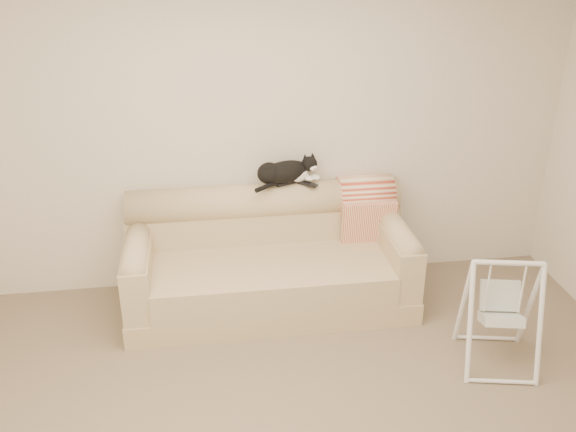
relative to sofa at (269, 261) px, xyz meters
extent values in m
cube|color=beige|center=(-0.06, 0.38, 0.95)|extent=(5.00, 0.04, 2.60)
cube|color=tan|center=(0.00, -0.09, -0.26)|extent=(2.20, 0.90, 0.18)
cube|color=tan|center=(0.00, -0.20, -0.05)|extent=(1.80, 0.68, 0.24)
cube|color=tan|center=(0.00, 0.25, 0.08)|extent=(2.20, 0.22, 0.50)
cylinder|color=tan|center=(0.00, 0.25, 0.41)|extent=(2.16, 0.28, 0.28)
cube|color=tan|center=(-0.99, -0.09, 0.04)|extent=(0.20, 0.88, 0.42)
cylinder|color=tan|center=(-0.99, -0.09, 0.25)|extent=(0.18, 0.84, 0.18)
cube|color=tan|center=(0.99, -0.09, 0.04)|extent=(0.20, 0.88, 0.42)
cylinder|color=tan|center=(0.99, -0.09, 0.25)|extent=(0.18, 0.84, 0.18)
cube|color=black|center=(0.18, 0.24, 0.56)|extent=(0.19, 0.11, 0.02)
cube|color=gray|center=(0.18, 0.24, 0.57)|extent=(0.11, 0.07, 0.01)
cube|color=black|center=(0.34, 0.20, 0.56)|extent=(0.16, 0.15, 0.02)
ellipsoid|color=black|center=(0.17, 0.24, 0.65)|extent=(0.44, 0.31, 0.17)
ellipsoid|color=black|center=(0.03, 0.20, 0.66)|extent=(0.23, 0.22, 0.17)
ellipsoid|color=white|center=(0.28, 0.25, 0.62)|extent=(0.18, 0.15, 0.12)
ellipsoid|color=black|center=(0.36, 0.27, 0.70)|extent=(0.16, 0.16, 0.12)
ellipsoid|color=white|center=(0.38, 0.23, 0.68)|extent=(0.08, 0.07, 0.05)
sphere|color=#BF7272|center=(0.39, 0.20, 0.68)|extent=(0.01, 0.01, 0.01)
cone|color=black|center=(0.33, 0.27, 0.75)|extent=(0.07, 0.07, 0.06)
cone|color=black|center=(0.39, 0.29, 0.75)|extent=(0.05, 0.06, 0.06)
sphere|color=olive|center=(0.36, 0.22, 0.70)|extent=(0.02, 0.02, 0.02)
sphere|color=olive|center=(0.40, 0.24, 0.70)|extent=(0.02, 0.02, 0.02)
ellipsoid|color=white|center=(0.35, 0.24, 0.59)|extent=(0.10, 0.11, 0.04)
ellipsoid|color=white|center=(0.41, 0.25, 0.59)|extent=(0.10, 0.11, 0.04)
cylinder|color=black|center=(0.00, 0.12, 0.59)|extent=(0.19, 0.17, 0.04)
cylinder|color=#BD3824|center=(0.82, 0.25, 0.41)|extent=(0.44, 0.33, 0.33)
cube|color=#BD3824|center=(0.82, 0.08, 0.21)|extent=(0.44, 0.09, 0.42)
cylinder|color=white|center=(1.20, -1.08, 0.04)|extent=(0.09, 0.28, 0.79)
cylinder|color=white|center=(1.25, -0.85, 0.04)|extent=(0.09, 0.28, 0.79)
cylinder|color=white|center=(1.65, -1.18, 0.04)|extent=(0.09, 0.28, 0.79)
cylinder|color=white|center=(1.70, -0.94, 0.04)|extent=(0.09, 0.28, 0.79)
cylinder|color=white|center=(1.45, -1.01, 0.43)|extent=(0.45, 0.13, 0.03)
cylinder|color=white|center=(1.40, -1.25, -0.33)|extent=(0.45, 0.12, 0.03)
cylinder|color=white|center=(1.50, -0.77, -0.33)|extent=(0.45, 0.12, 0.03)
cube|color=white|center=(1.44, -1.04, 0.01)|extent=(0.30, 0.28, 0.15)
cube|color=white|center=(1.47, -0.93, 0.13)|extent=(0.28, 0.17, 0.21)
cylinder|color=white|center=(1.34, -0.99, 0.24)|extent=(0.01, 0.01, 0.37)
cylinder|color=white|center=(1.56, -1.03, 0.24)|extent=(0.01, 0.01, 0.37)
camera|label=1|loc=(-0.49, -4.38, 2.46)|focal=40.00mm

